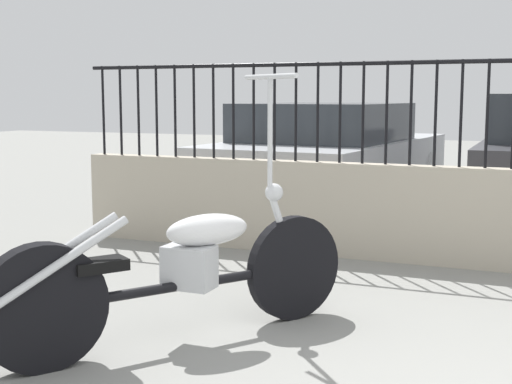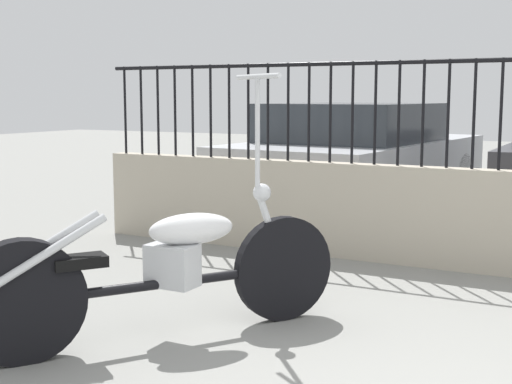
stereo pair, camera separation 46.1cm
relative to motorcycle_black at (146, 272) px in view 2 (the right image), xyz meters
The scene contains 2 objects.
motorcycle_black is the anchor object (origin of this frame).
car_silver 5.07m from the motorcycle_black, 96.59° to the left, with size 2.22×4.15×1.29m.
Camera 2 is at (0.30, -2.74, 1.37)m, focal length 50.00 mm.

